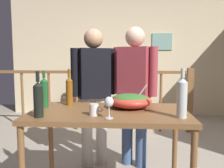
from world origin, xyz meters
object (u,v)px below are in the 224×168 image
stair_railing (118,92)px  flat_screen_tv (83,87)px  wine_bottle_dark (38,99)px  person_standing_right (135,86)px  mug_white (94,110)px  person_standing_left (94,87)px  framed_picture (162,42)px  wine_glass (109,103)px  salad_bowl (130,100)px  wine_bottle_amber (69,91)px  wine_bottle_clear (182,97)px  tv_console (84,107)px  serving_table (109,120)px  wine_bottle_green (44,92)px

stair_railing → flat_screen_tv: stair_railing is taller
wine_bottle_dark → person_standing_right: 1.26m
mug_white → person_standing_left: bearing=98.2°
framed_picture → wine_glass: bearing=-103.6°
salad_bowl → wine_bottle_amber: bearing=171.0°
flat_screen_tv → wine_bottle_clear: size_ratio=1.23×
tv_console → salad_bowl: size_ratio=2.31×
flat_screen_tv → wine_bottle_clear: wine_bottle_clear is taller
person_standing_right → wine_glass: bearing=102.6°
serving_table → person_standing_left: person_standing_left is taller
flat_screen_tv → wine_glass: (0.82, -3.31, 0.28)m
wine_bottle_dark → mug_white: 0.44m
person_standing_left → mug_white: bearing=73.4°
salad_bowl → wine_bottle_green: 0.80m
serving_table → person_standing_left: bearing=107.8°
salad_bowl → wine_glass: size_ratio=2.32×
wine_glass → mug_white: 0.17m
stair_railing → wine_bottle_dark: 2.46m
wine_bottle_green → person_standing_left: bearing=59.5°
serving_table → wine_bottle_amber: (-0.41, 0.24, 0.23)m
stair_railing → wine_bottle_green: (-0.60, -2.02, 0.28)m
wine_glass → wine_bottle_green: (-0.63, 0.37, 0.02)m
flat_screen_tv → mug_white: 3.30m
wine_bottle_amber → wine_bottle_dark: size_ratio=0.98×
wine_bottle_dark → wine_bottle_green: size_ratio=1.04×
mug_white → framed_picture: bearing=74.2°
tv_console → wine_bottle_amber: bearing=-82.1°
wine_bottle_clear → person_standing_right: person_standing_right is taller
wine_glass → tv_console: bearing=103.8°
wine_bottle_amber → mug_white: 0.52m
framed_picture → serving_table: (-0.90, -3.36, -0.89)m
wine_bottle_dark → person_standing_left: size_ratio=0.22×
framed_picture → tv_console: 2.22m
stair_railing → wine_glass: 2.40m
wine_glass → serving_table: bearing=94.2°
mug_white → salad_bowl: bearing=47.3°
stair_railing → wine_glass: bearing=-89.2°
wine_bottle_green → salad_bowl: bearing=2.4°
stair_railing → wine_bottle_clear: wine_bottle_clear is taller
stair_railing → wine_glass: size_ratio=21.01×
wine_bottle_clear → person_standing_right: bearing=109.5°
tv_console → serving_table: (0.80, -3.07, 0.52)m
wine_bottle_amber → person_standing_right: size_ratio=0.22×
wine_bottle_green → stair_railing: bearing=73.5°
wine_bottle_clear → person_standing_left: (-0.81, 0.95, -0.04)m
serving_table → wine_bottle_clear: (0.57, -0.21, 0.24)m
salad_bowl → wine_bottle_green: (-0.79, -0.03, 0.07)m
person_standing_left → serving_table: bearing=83.0°
wine_glass → wine_bottle_green: wine_bottle_green is taller
wine_bottle_green → flat_screen_tv: bearing=93.7°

